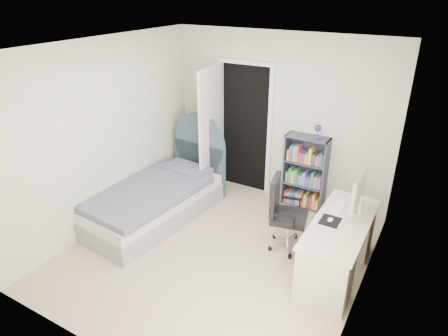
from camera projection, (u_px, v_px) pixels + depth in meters
The scene contains 8 objects.
room_shell at pixel (216, 161), 4.50m from camera, with size 3.50×3.70×2.60m.
door at pixel (223, 129), 6.13m from camera, with size 0.92×0.83×2.06m.
bed at pixel (158, 197), 5.70m from camera, with size 1.17×2.19×1.30m.
nightstand at pixel (201, 159), 6.69m from camera, with size 0.40×0.40×0.59m.
floor_lamp at pixel (210, 156), 6.40m from camera, with size 0.19×0.19×1.36m.
bookcase at pixel (305, 174), 5.88m from camera, with size 0.62×0.27×1.31m.
desk at pixel (339, 245), 4.51m from camera, with size 0.58×1.44×1.18m.
office_chair at pixel (283, 210), 4.93m from camera, with size 0.52×0.54×0.97m.
Camera 1 is at (2.13, -3.52, 3.08)m, focal length 32.00 mm.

